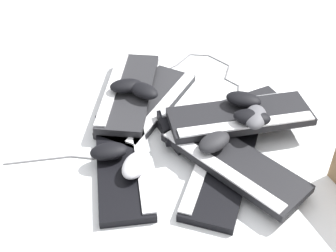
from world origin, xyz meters
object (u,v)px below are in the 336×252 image
Objects in this scene: keyboard_1 at (227,118)px; keyboard_7 at (241,117)px; keyboard_3 at (124,163)px; keyboard_5 at (233,162)px; mouse_0 at (109,151)px; mouse_3 at (126,86)px; mouse_4 at (214,142)px; mouse_1 at (255,117)px; mouse_5 at (144,91)px; keyboard_2 at (149,105)px; keyboard_4 at (229,118)px; keyboard_6 at (128,91)px; mouse_6 at (244,100)px; keyboard_0 at (222,167)px; mouse_2 at (252,117)px; mouse_7 at (135,165)px.

keyboard_1 is 0.10m from keyboard_7.
keyboard_5 is at bearing 57.35° from keyboard_3.
keyboard_5 is 4.22× the size of mouse_0.
mouse_3 reaches higher than mouse_0.
mouse_1 is at bearing -10.69° from mouse_4.
keyboard_7 is 4.22× the size of mouse_5.
keyboard_2 is 4.07× the size of mouse_5.
keyboard_4 is 0.36m from keyboard_6.
mouse_6 is at bearing 25.98° from keyboard_1.
keyboard_7 is (0.32, 0.24, 0.03)m from keyboard_6.
mouse_3 is 1.00× the size of mouse_4.
mouse_0 reaches higher than keyboard_0.
keyboard_1 is 0.27m from keyboard_2.
keyboard_3 is 4.23× the size of mouse_0.
mouse_5 is at bearing -121.19° from mouse_0.
mouse_0 is at bearing -122.87° from keyboard_0.
mouse_6 is (-0.08, 0.03, 0.00)m from mouse_2.
mouse_3 is (-0.42, -0.11, 0.07)m from keyboard_0.
keyboard_1 is 4.03× the size of mouse_5.
mouse_2 reaches higher than keyboard_5.
mouse_3 is (-0.44, -0.13, 0.04)m from keyboard_5.
mouse_1 reaches higher than keyboard_5.
mouse_4 is 1.00× the size of mouse_7.
mouse_4 is 1.00× the size of mouse_5.
mouse_4 is (0.11, 0.24, 0.07)m from keyboard_3.
keyboard_3 is at bearing -40.93° from keyboard_2.
keyboard_2 is 4.07× the size of mouse_2.
mouse_7 is (-0.05, -0.23, -0.03)m from mouse_4.
keyboard_0 is at bearing 122.84° from mouse_3.
keyboard_7 is 4.22× the size of mouse_1.
mouse_3 is at bearing -108.14° from mouse_0.
mouse_6 is at bearing -37.24° from mouse_7.
mouse_0 is 1.00× the size of mouse_2.
mouse_5 is (-0.32, -0.07, 0.00)m from mouse_4.
mouse_5 reaches higher than keyboard_6.
mouse_6 is (-0.09, 0.17, 0.03)m from mouse_4.
keyboard_5 is 0.17m from keyboard_7.
mouse_6 reaches higher than keyboard_1.
mouse_6 is (0.02, 0.04, 0.07)m from keyboard_4.
keyboard_5 is 0.40m from mouse_5.
keyboard_4 reaches higher than keyboard_3.
keyboard_4 is at bearing 90.21° from keyboard_3.
keyboard_5 is 0.46m from mouse_3.
mouse_2 is (0.38, 0.23, 0.07)m from keyboard_6.
keyboard_0 is at bearing -37.60° from keyboard_1.
mouse_7 is at bearing 10.65° from keyboard_3.
mouse_5 is at bearing -137.62° from keyboard_4.
keyboard_4 is (0.03, -0.02, 0.03)m from keyboard_1.
keyboard_4 is (0.21, 0.18, 0.03)m from keyboard_2.
mouse_4 reaches higher than mouse_7.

